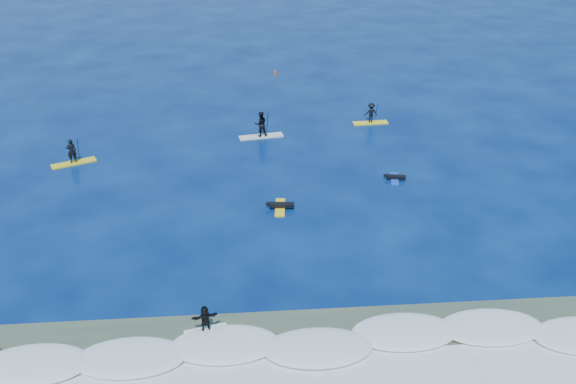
{
  "coord_description": "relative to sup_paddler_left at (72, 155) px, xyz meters",
  "views": [
    {
      "loc": [
        -1.97,
        -31.64,
        19.06
      ],
      "look_at": [
        0.81,
        3.4,
        0.6
      ],
      "focal_mm": 40.0,
      "sensor_mm": 36.0,
      "label": 1
    }
  ],
  "objects": [
    {
      "name": "breaking_wave",
      "position": [
        13.7,
        -19.97,
        -0.66
      ],
      "size": [
        40.0,
        6.0,
        0.3
      ],
      "primitive_type": "cube",
      "color": "white",
      "rests_on": "ground"
    },
    {
      "name": "marker_buoy",
      "position": [
        15.31,
        19.16,
        -0.41
      ],
      "size": [
        0.24,
        0.24,
        0.58
      ],
      "rotation": [
        0.0,
        0.0,
        0.28
      ],
      "color": "#E24B14",
      "rests_on": "ground"
    },
    {
      "name": "ground",
      "position": [
        13.7,
        -9.97,
        -0.66
      ],
      "size": [
        160.0,
        160.0,
        0.0
      ],
      "primitive_type": "plane",
      "color": "#04134B",
      "rests_on": "ground"
    },
    {
      "name": "prone_paddler_far",
      "position": [
        21.8,
        -4.23,
        -0.53
      ],
      "size": [
        1.48,
        1.91,
        0.39
      ],
      "rotation": [
        0.0,
        0.0,
        1.4
      ],
      "color": "blue",
      "rests_on": "ground"
    },
    {
      "name": "sup_paddler_left",
      "position": [
        0.0,
        0.0,
        0.0
      ],
      "size": [
        3.08,
        1.92,
        2.13
      ],
      "rotation": [
        0.0,
        0.0,
        0.41
      ],
      "color": "yellow",
      "rests_on": "ground"
    },
    {
      "name": "wave_surfer",
      "position": [
        9.84,
        -18.88,
        0.13
      ],
      "size": [
        2.0,
        0.96,
        1.4
      ],
      "rotation": [
        0.0,
        0.0,
        0.23
      ],
      "color": "white",
      "rests_on": "breaking_wave"
    },
    {
      "name": "prone_paddler_near",
      "position": [
        13.96,
        -7.52,
        -0.51
      ],
      "size": [
        1.75,
        2.23,
        0.46
      ],
      "rotation": [
        0.0,
        0.0,
        1.48
      ],
      "color": "yellow",
      "rests_on": "ground"
    },
    {
      "name": "sup_paddler_center",
      "position": [
        13.26,
        3.75,
        0.22
      ],
      "size": [
        3.45,
        1.37,
        2.36
      ],
      "rotation": [
        0.0,
        0.0,
        0.16
      ],
      "color": "silver",
      "rests_on": "ground"
    },
    {
      "name": "sup_paddler_right",
      "position": [
        22.14,
        5.89,
        0.1
      ],
      "size": [
        2.84,
        0.86,
        1.97
      ],
      "rotation": [
        0.0,
        0.0,
        0.06
      ],
      "color": "yellow",
      "rests_on": "ground"
    }
  ]
}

